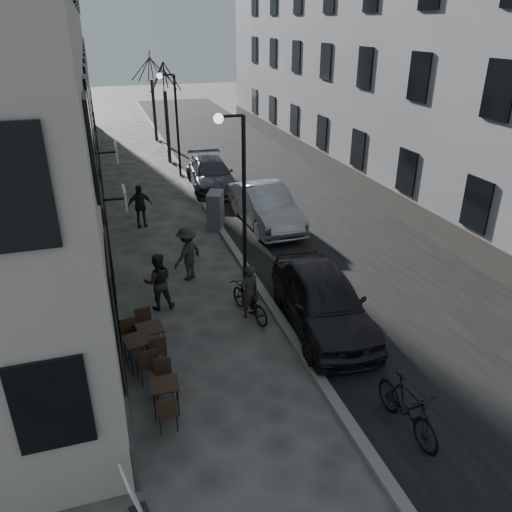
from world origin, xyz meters
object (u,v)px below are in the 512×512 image
streetlamp_far (173,114)px  tree_far (151,67)px  car_mid (266,206)px  bistro_set_b (139,350)px  bistro_set_a (165,394)px  pedestrian_near (158,282)px  car_far (211,174)px  car_near (323,299)px  bistro_set_c (151,337)px  tree_near (164,76)px  moped (408,407)px  sign_board (136,502)px  pedestrian_mid (187,254)px  pedestrian_far (140,206)px  bicycle (249,301)px  streetlamp_near (238,181)px  utility_cabinet (215,210)px

streetlamp_far → tree_far: (0.07, 9.00, 1.50)m
streetlamp_far → car_mid: streetlamp_far is taller
bistro_set_b → bistro_set_a: bearing=-89.0°
pedestrian_near → car_far: (3.83, 10.38, -0.12)m
bistro_set_a → car_near: car_near is taller
car_far → bistro_set_c: bearing=-106.0°
car_near → tree_near: bearing=99.3°
bistro_set_a → moped: 4.82m
tree_near → sign_board: tree_near is taller
pedestrian_mid → pedestrian_far: (-0.96, 4.92, -0.01)m
bistro_set_c → bicycle: bicycle is taller
tree_far → bistro_set_b: size_ratio=3.61×
pedestrian_near → car_near: size_ratio=0.35×
car_far → pedestrian_mid: bearing=-104.1°
sign_board → pedestrian_near: (1.23, 6.57, 0.41)m
streetlamp_near → tree_near: bearing=89.7°
bistro_set_a → car_near: size_ratio=0.30×
pedestrian_far → moped: pedestrian_far is taller
streetlamp_near → pedestrian_far: size_ratio=3.02×
sign_board → pedestrian_mid: (2.32, 8.07, 0.44)m
car_mid → moped: size_ratio=2.50×
bicycle → moped: moped is taller
pedestrian_far → sign_board: bearing=-105.0°
bicycle → pedestrian_far: pedestrian_far is taller
tree_near → tree_far: same height
bistro_set_a → car_near: 4.80m
bistro_set_a → bistro_set_b: 1.68m
utility_cabinet → pedestrian_far: bearing=-177.1°
bistro_set_a → bicycle: size_ratio=0.78×
car_far → bicycle: bearing=-94.6°
bistro_set_a → moped: (4.40, -1.95, 0.15)m
bistro_set_a → pedestrian_near: pedestrian_near is taller
utility_cabinet → pedestrian_mid: bearing=-91.2°
tree_near → utility_cabinet: (0.20, -10.62, -3.94)m
bistro_set_c → sign_board: (-0.75, -4.48, -0.04)m
car_near → car_far: size_ratio=0.97×
car_mid → moped: 11.23m
tree_far → bistro_set_c: bearing=-97.5°
car_far → pedestrian_near: bearing=-107.2°
bistro_set_a → bistro_set_c: (-0.05, 2.08, 0.03)m
car_near → car_mid: 7.33m
sign_board → car_far: 17.69m
streetlamp_far → bistro_set_a: (-3.03, -17.16, -2.74)m
bistro_set_b → pedestrian_mid: size_ratio=0.92×
streetlamp_far → bistro_set_b: 16.12m
tree_near → bistro_set_c: (-3.16, -18.08, -4.21)m
bistro_set_b → car_far: bearing=58.7°
car_mid → sign_board: bearing=-119.3°
tree_near → pedestrian_near: tree_near is taller
bistro_set_b → bistro_set_c: bearing=42.7°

